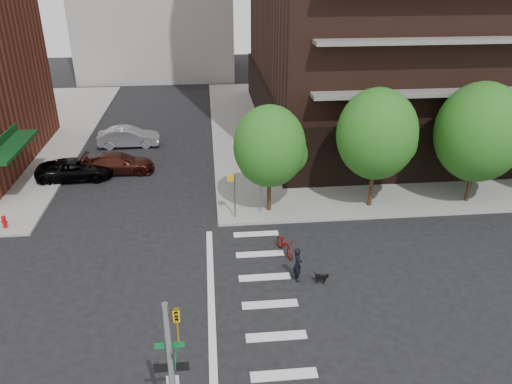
{
  "coord_description": "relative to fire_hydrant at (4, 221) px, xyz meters",
  "views": [
    {
      "loc": [
        0.69,
        -17.07,
        13.5
      ],
      "look_at": [
        3.0,
        6.0,
        2.5
      ],
      "focal_mm": 35.0,
      "sensor_mm": 36.0,
      "label": 1
    }
  ],
  "objects": [
    {
      "name": "tree_a",
      "position": [
        14.5,
        0.7,
        3.49
      ],
      "size": [
        4.0,
        4.0,
        5.9
      ],
      "color": "#301E11",
      "rests_on": "sidewalk_ne"
    },
    {
      "name": "crosswalk",
      "position": [
        12.71,
        -7.8,
        -0.55
      ],
      "size": [
        3.85,
        13.0,
        0.01
      ],
      "color": "silver",
      "rests_on": "ground"
    },
    {
      "name": "tree_b",
      "position": [
        20.5,
        0.7,
        3.99
      ],
      "size": [
        4.5,
        4.5,
        6.65
      ],
      "color": "#301E11",
      "rests_on": "sidewalk_ne"
    },
    {
      "name": "scooter",
      "position": [
        14.75,
        -3.82,
        -0.07
      ],
      "size": [
        1.11,
        1.94,
        0.96
      ],
      "primitive_type": "imported",
      "rotation": [
        0.0,
        0.0,
        0.27
      ],
      "color": "maroon",
      "rests_on": "ground"
    },
    {
      "name": "parked_car_maroon",
      "position": [
        5.0,
        7.5,
        0.14
      ],
      "size": [
        2.0,
        4.78,
        1.38
      ],
      "primitive_type": "imported",
      "rotation": [
        0.0,
        0.0,
        1.56
      ],
      "color": "#3B1610",
      "rests_on": "ground"
    },
    {
      "name": "parked_car_silver",
      "position": [
        5.0,
        12.75,
        0.22
      ],
      "size": [
        1.73,
        4.7,
        1.54
      ],
      "primitive_type": "imported",
      "rotation": [
        0.0,
        0.0,
        1.59
      ],
      "color": "silver",
      "rests_on": "ground"
    },
    {
      "name": "parked_car_black",
      "position": [
        2.3,
        6.69,
        0.14
      ],
      "size": [
        2.63,
        5.09,
        1.37
      ],
      "primitive_type": "imported",
      "rotation": [
        0.0,
        0.0,
        1.64
      ],
      "color": "black",
      "rests_on": "ground"
    },
    {
      "name": "dog_walker",
      "position": [
        14.96,
        -6.13,
        0.29
      ],
      "size": [
        0.65,
        0.45,
        1.68
      ],
      "primitive_type": "imported",
      "rotation": [
        0.0,
        0.0,
        1.66
      ],
      "color": "black",
      "rests_on": "ground"
    },
    {
      "name": "ground",
      "position": [
        10.5,
        -7.8,
        -0.55
      ],
      "size": [
        120.0,
        120.0,
        0.0
      ],
      "primitive_type": "plane",
      "color": "black",
      "rests_on": "ground"
    },
    {
      "name": "pedestrian_signal",
      "position": [
        12.82,
        0.12,
        1.3
      ],
      "size": [
        2.18,
        0.67,
        2.6
      ],
      "color": "slate",
      "rests_on": "sidewalk_ne"
    },
    {
      "name": "dog",
      "position": [
        16.02,
        -6.5,
        -0.23
      ],
      "size": [
        0.61,
        0.34,
        0.51
      ],
      "rotation": [
        0.0,
        0.0,
        -0.36
      ],
      "color": "black",
      "rests_on": "ground"
    },
    {
      "name": "tree_c",
      "position": [
        26.5,
        0.7,
        3.89
      ],
      "size": [
        5.0,
        5.0,
        6.8
      ],
      "color": "#301E11",
      "rests_on": "sidewalk_ne"
    },
    {
      "name": "sidewalk_ne",
      "position": [
        31.0,
        15.7,
        -0.48
      ],
      "size": [
        39.0,
        33.0,
        0.15
      ],
      "primitive_type": "cube",
      "color": "gray",
      "rests_on": "ground"
    },
    {
      "name": "fire_hydrant",
      "position": [
        0.0,
        0.0,
        0.0
      ],
      "size": [
        0.24,
        0.24,
        0.73
      ],
      "color": "#A50C0C",
      "rests_on": "sidewalk_nw"
    }
  ]
}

